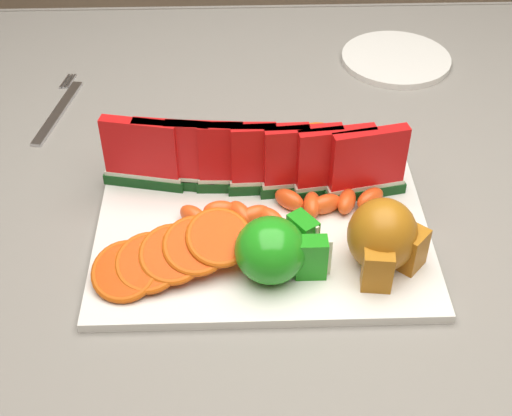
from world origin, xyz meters
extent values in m
cube|color=#48331A|center=(0.00, 0.00, 0.73)|extent=(1.40, 0.90, 0.03)
cube|color=slate|center=(0.00, 0.00, 0.75)|extent=(1.52, 1.02, 0.01)
cube|color=slate|center=(0.00, 0.51, 0.66)|extent=(1.52, 0.01, 0.20)
cube|color=silver|center=(0.00, -0.11, 0.76)|extent=(0.40, 0.30, 0.01)
ellipsoid|color=#178E11|center=(0.00, -0.19, 0.80)|extent=(0.11, 0.11, 0.07)
cube|color=#178E11|center=(0.05, -0.19, 0.80)|extent=(0.03, 0.02, 0.05)
cube|color=beige|center=(0.05, -0.19, 0.80)|extent=(0.03, 0.00, 0.05)
cube|color=#178E11|center=(0.04, -0.16, 0.80)|extent=(0.04, 0.04, 0.05)
cube|color=beige|center=(0.05, -0.16, 0.80)|extent=(0.02, 0.03, 0.05)
ellipsoid|color=#B76F11|center=(0.13, -0.17, 0.81)|extent=(0.09, 0.09, 0.09)
cube|color=#B76F11|center=(0.12, -0.21, 0.79)|extent=(0.04, 0.03, 0.05)
cube|color=#B76F11|center=(0.16, -0.18, 0.79)|extent=(0.04, 0.04, 0.05)
cylinder|color=silver|center=(0.24, 0.30, 0.76)|extent=(0.22, 0.22, 0.01)
cube|color=silver|center=(-0.30, 0.16, 0.76)|extent=(0.05, 0.17, 0.00)
cube|color=silver|center=(-0.30, 0.25, 0.76)|extent=(0.01, 0.04, 0.00)
cube|color=silver|center=(-0.30, 0.25, 0.76)|extent=(0.01, 0.04, 0.00)
cube|color=silver|center=(-0.29, 0.25, 0.76)|extent=(0.01, 0.04, 0.00)
cube|color=#163F11|center=(-0.15, -0.03, 0.78)|extent=(0.11, 0.04, 0.01)
cube|color=silver|center=(-0.15, -0.03, 0.79)|extent=(0.10, 0.04, 0.01)
cube|color=#BD0009|center=(-0.15, -0.03, 0.83)|extent=(0.10, 0.04, 0.08)
cube|color=#163F11|center=(-0.11, -0.03, 0.78)|extent=(0.11, 0.04, 0.01)
cube|color=silver|center=(-0.11, -0.03, 0.79)|extent=(0.10, 0.03, 0.01)
cube|color=#BD0009|center=(-0.11, -0.03, 0.83)|extent=(0.10, 0.03, 0.08)
cube|color=#163F11|center=(-0.07, -0.03, 0.78)|extent=(0.11, 0.03, 0.01)
cube|color=silver|center=(-0.07, -0.03, 0.79)|extent=(0.10, 0.03, 0.01)
cube|color=#BD0009|center=(-0.07, -0.03, 0.83)|extent=(0.10, 0.02, 0.08)
cube|color=#163F11|center=(-0.03, -0.04, 0.78)|extent=(0.11, 0.02, 0.01)
cube|color=silver|center=(-0.03, -0.04, 0.79)|extent=(0.10, 0.02, 0.01)
cube|color=#BD0009|center=(-0.03, -0.04, 0.83)|extent=(0.10, 0.02, 0.08)
cube|color=#163F11|center=(0.01, -0.04, 0.78)|extent=(0.11, 0.02, 0.01)
cube|color=silver|center=(0.01, -0.04, 0.79)|extent=(0.10, 0.02, 0.01)
cube|color=#BD0009|center=(0.01, -0.04, 0.83)|extent=(0.10, 0.02, 0.08)
cube|color=#163F11|center=(0.05, -0.05, 0.78)|extent=(0.11, 0.03, 0.01)
cube|color=silver|center=(0.05, -0.05, 0.79)|extent=(0.10, 0.03, 0.01)
cube|color=#BD0009|center=(0.05, -0.05, 0.83)|extent=(0.10, 0.02, 0.08)
cube|color=#163F11|center=(0.09, -0.05, 0.78)|extent=(0.11, 0.04, 0.01)
cube|color=silver|center=(0.09, -0.05, 0.79)|extent=(0.10, 0.03, 0.01)
cube|color=#BD0009|center=(0.09, -0.05, 0.83)|extent=(0.10, 0.03, 0.08)
cube|color=#163F11|center=(0.13, -0.06, 0.78)|extent=(0.11, 0.04, 0.01)
cube|color=silver|center=(0.13, -0.06, 0.79)|extent=(0.10, 0.04, 0.01)
cube|color=#BD0009|center=(0.13, -0.06, 0.83)|extent=(0.10, 0.04, 0.08)
cylinder|color=#F32800|center=(-0.16, -0.20, 0.79)|extent=(0.08, 0.08, 0.03)
torus|color=#C12200|center=(-0.16, -0.20, 0.79)|extent=(0.09, 0.09, 0.03)
cylinder|color=#F32800|center=(-0.13, -0.19, 0.79)|extent=(0.07, 0.07, 0.03)
torus|color=#C12200|center=(-0.13, -0.19, 0.79)|extent=(0.08, 0.08, 0.03)
cylinder|color=#F32800|center=(-0.10, -0.18, 0.80)|extent=(0.07, 0.07, 0.03)
torus|color=#C12200|center=(-0.10, -0.18, 0.80)|extent=(0.08, 0.08, 0.03)
cylinder|color=#F32800|center=(-0.08, -0.17, 0.80)|extent=(0.08, 0.08, 0.03)
torus|color=#C12200|center=(-0.08, -0.17, 0.80)|extent=(0.09, 0.09, 0.03)
cylinder|color=#F32800|center=(-0.05, -0.17, 0.80)|extent=(0.08, 0.08, 0.03)
torus|color=#C12200|center=(-0.05, -0.17, 0.80)|extent=(0.09, 0.09, 0.03)
cylinder|color=#F32800|center=(-0.11, 0.01, 0.78)|extent=(0.07, 0.07, 0.03)
torus|color=#C12200|center=(-0.11, 0.01, 0.78)|extent=(0.08, 0.08, 0.03)
cylinder|color=#F32800|center=(-0.06, 0.01, 0.79)|extent=(0.08, 0.08, 0.03)
torus|color=#C12200|center=(-0.06, 0.01, 0.79)|extent=(0.09, 0.09, 0.03)
cylinder|color=#F32800|center=(-0.02, 0.01, 0.79)|extent=(0.09, 0.08, 0.03)
torus|color=#C12200|center=(-0.02, 0.01, 0.79)|extent=(0.10, 0.10, 0.03)
cylinder|color=#F32800|center=(0.03, 0.01, 0.79)|extent=(0.09, 0.09, 0.03)
torus|color=#C12200|center=(0.03, 0.01, 0.79)|extent=(0.10, 0.10, 0.03)
cylinder|color=#F32800|center=(0.08, 0.01, 0.80)|extent=(0.09, 0.09, 0.03)
torus|color=#C12200|center=(0.08, 0.01, 0.80)|extent=(0.11, 0.11, 0.03)
ellipsoid|color=orange|center=(-0.08, -0.10, 0.78)|extent=(0.05, 0.04, 0.03)
ellipsoid|color=orange|center=(-0.05, -0.09, 0.78)|extent=(0.04, 0.02, 0.03)
ellipsoid|color=orange|center=(-0.03, -0.10, 0.78)|extent=(0.04, 0.05, 0.03)
ellipsoid|color=orange|center=(-0.01, -0.11, 0.78)|extent=(0.05, 0.04, 0.03)
ellipsoid|color=orange|center=(0.01, -0.11, 0.78)|extent=(0.04, 0.04, 0.03)
ellipsoid|color=orange|center=(0.03, -0.08, 0.78)|extent=(0.05, 0.04, 0.03)
ellipsoid|color=orange|center=(0.06, -0.09, 0.78)|extent=(0.02, 0.04, 0.03)
ellipsoid|color=orange|center=(0.08, -0.09, 0.78)|extent=(0.05, 0.03, 0.03)
ellipsoid|color=orange|center=(0.10, -0.08, 0.78)|extent=(0.03, 0.05, 0.03)
ellipsoid|color=orange|center=(0.13, -0.08, 0.78)|extent=(0.05, 0.04, 0.03)
camera|label=1|loc=(-0.03, -0.75, 1.35)|focal=50.00mm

